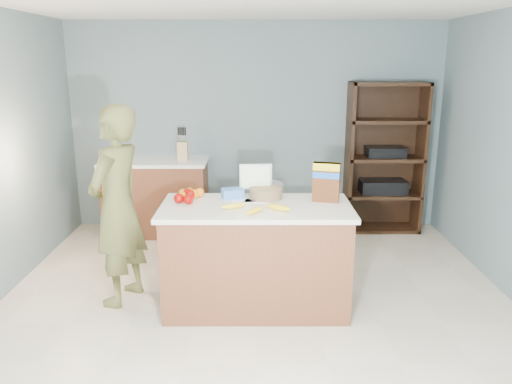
{
  "coord_description": "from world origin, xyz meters",
  "views": [
    {
      "loc": [
        -0.0,
        -3.6,
        2.05
      ],
      "look_at": [
        0.0,
        0.35,
        1.0
      ],
      "focal_mm": 35.0,
      "sensor_mm": 36.0,
      "label": 1
    }
  ],
  "objects_px": {
    "person": "(117,207)",
    "cereal_box": "(326,179)",
    "shelving_unit": "(383,160)",
    "tv": "(256,178)",
    "counter_peninsula": "(256,261)"
  },
  "relations": [
    {
      "from": "person",
      "to": "tv",
      "type": "bearing_deg",
      "value": 117.27
    },
    {
      "from": "shelving_unit",
      "to": "person",
      "type": "distance_m",
      "value": 3.33
    },
    {
      "from": "person",
      "to": "cereal_box",
      "type": "bearing_deg",
      "value": 107.92
    },
    {
      "from": "shelving_unit",
      "to": "cereal_box",
      "type": "height_order",
      "value": "shelving_unit"
    },
    {
      "from": "shelving_unit",
      "to": "person",
      "type": "height_order",
      "value": "shelving_unit"
    },
    {
      "from": "counter_peninsula",
      "to": "shelving_unit",
      "type": "bearing_deg",
      "value": 52.89
    },
    {
      "from": "cereal_box",
      "to": "shelving_unit",
      "type": "bearing_deg",
      "value": 63.42
    },
    {
      "from": "counter_peninsula",
      "to": "tv",
      "type": "relative_size",
      "value": 5.53
    },
    {
      "from": "tv",
      "to": "cereal_box",
      "type": "distance_m",
      "value": 0.62
    },
    {
      "from": "cereal_box",
      "to": "counter_peninsula",
      "type": "bearing_deg",
      "value": -168.76
    },
    {
      "from": "counter_peninsula",
      "to": "cereal_box",
      "type": "distance_m",
      "value": 0.9
    },
    {
      "from": "person",
      "to": "cereal_box",
      "type": "relative_size",
      "value": 5.17
    },
    {
      "from": "tv",
      "to": "counter_peninsula",
      "type": "bearing_deg",
      "value": -89.54
    },
    {
      "from": "counter_peninsula",
      "to": "shelving_unit",
      "type": "relative_size",
      "value": 0.87
    },
    {
      "from": "shelving_unit",
      "to": "tv",
      "type": "relative_size",
      "value": 6.38
    }
  ]
}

